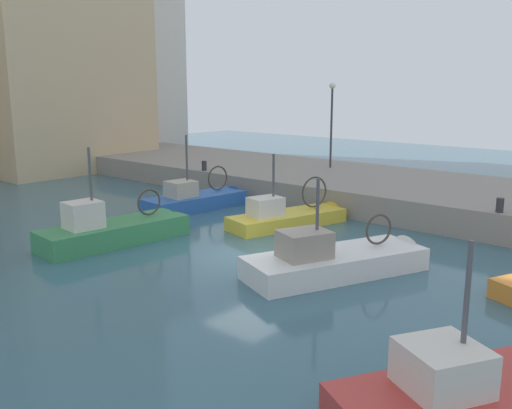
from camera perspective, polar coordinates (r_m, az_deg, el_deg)
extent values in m
plane|color=#386070|center=(19.80, -0.67, -5.19)|extent=(80.00, 80.00, 0.00)
cube|color=gray|center=(29.01, 14.70, 1.17)|extent=(9.00, 56.00, 1.20)
sphere|color=white|center=(18.07, 24.39, -7.46)|extent=(0.32, 0.32, 0.32)
cube|color=#896B4C|center=(11.30, 21.36, -16.70)|extent=(5.27, 3.95, 0.08)
cube|color=beige|center=(10.66, 18.42, -15.52)|extent=(1.81, 1.81, 0.83)
cylinder|color=#4C4C51|center=(10.52, 20.51, -10.61)|extent=(0.10, 0.10, 2.73)
sphere|color=white|center=(11.34, 11.28, -18.20)|extent=(0.32, 0.32, 0.32)
cube|color=#388951|center=(22.02, -14.14, -3.79)|extent=(5.79, 2.34, 1.58)
cone|color=#388951|center=(23.68, -7.46, -2.42)|extent=(1.04, 1.74, 1.67)
cube|color=#B2A893|center=(21.84, -14.23, -1.99)|extent=(5.56, 2.17, 0.08)
cube|color=beige|center=(21.16, -17.16, -1.07)|extent=(1.32, 1.16, 1.02)
cylinder|color=#4C4C51|center=(21.14, -16.43, 1.57)|extent=(0.10, 0.10, 2.99)
torus|color=#3F3833|center=(22.49, -10.82, 0.25)|extent=(1.07, 0.17, 1.07)
sphere|color=white|center=(22.11, -19.31, -3.41)|extent=(0.32, 0.32, 0.32)
cube|color=gold|center=(23.92, 3.17, -2.18)|extent=(5.49, 2.97, 1.15)
cone|color=gold|center=(25.77, 8.44, -1.26)|extent=(1.26, 1.70, 1.52)
cube|color=#9E7A51|center=(23.80, 3.19, -0.98)|extent=(5.25, 2.79, 0.08)
cube|color=beige|center=(23.06, 0.97, -0.25)|extent=(1.54, 1.32, 0.81)
cylinder|color=#4C4C51|center=(23.12, 1.79, 1.96)|extent=(0.10, 0.10, 2.61)
torus|color=#3F3833|center=(24.53, 5.94, 1.27)|extent=(1.35, 0.43, 1.37)
sphere|color=white|center=(23.75, -1.20, -1.84)|extent=(0.32, 0.32, 0.32)
cube|color=white|center=(18.06, 8.06, -7.03)|extent=(6.21, 4.11, 1.45)
cone|color=white|center=(20.04, 15.88, -5.46)|extent=(1.53, 2.04, 1.83)
cube|color=#896B4C|center=(17.86, 8.12, -5.06)|extent=(5.94, 3.87, 0.08)
cube|color=gray|center=(17.12, 4.95, -4.10)|extent=(1.80, 1.63, 0.86)
cylinder|color=#4C4C51|center=(17.15, 6.25, -1.44)|extent=(0.10, 0.10, 2.48)
torus|color=#3F3833|center=(18.65, 12.36, -2.48)|extent=(0.99, 0.47, 1.03)
sphere|color=white|center=(18.03, 1.39, -6.23)|extent=(0.32, 0.32, 0.32)
cube|color=#2D60B7|center=(27.33, -6.20, -0.44)|extent=(5.27, 2.31, 1.39)
cone|color=#2D60B7|center=(29.12, -1.63, 0.40)|extent=(1.06, 1.71, 1.63)
cube|color=#B2A893|center=(27.20, -6.23, 0.85)|extent=(5.05, 2.14, 0.08)
cube|color=#B7AD99|center=(26.66, -7.64, 1.54)|extent=(1.36, 1.28, 0.79)
cylinder|color=#4C4C51|center=(26.70, -7.04, 3.85)|extent=(0.10, 0.10, 2.97)
torus|color=#3F3833|center=(27.94, -3.92, 2.70)|extent=(1.23, 0.20, 1.23)
sphere|color=white|center=(27.23, -10.06, -0.15)|extent=(0.32, 0.32, 0.32)
cylinder|color=#2D2D33|center=(22.85, 23.55, -0.06)|extent=(0.28, 0.28, 0.55)
cylinder|color=#2D2D33|center=(31.48, -5.29, 3.95)|extent=(0.28, 0.28, 0.55)
cylinder|color=#38383D|center=(32.61, 7.66, 7.67)|extent=(0.12, 0.12, 4.50)
sphere|color=#F2EACC|center=(32.52, 7.78, 11.89)|extent=(0.36, 0.36, 0.36)
cube|color=silver|center=(49.88, -13.41, 13.08)|extent=(7.86, 7.32, 14.15)
cube|color=#D1B284|center=(43.05, -20.19, 17.44)|extent=(10.91, 9.00, 20.91)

